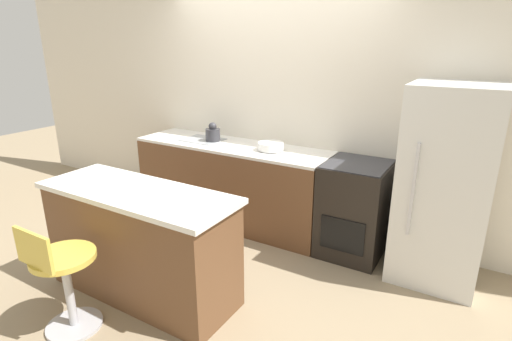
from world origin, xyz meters
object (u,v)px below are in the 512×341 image
at_px(refrigerator, 445,186).
at_px(mixing_bowl, 271,146).
at_px(kettle, 213,133).
at_px(stool_chair, 63,278).
at_px(oven_range, 354,209).

bearing_deg(refrigerator, mixing_bowl, 178.97).
bearing_deg(refrigerator, kettle, 179.29).
distance_m(stool_chair, kettle, 2.21).
bearing_deg(stool_chair, refrigerator, 44.59).
distance_m(refrigerator, stool_chair, 3.00).
bearing_deg(stool_chair, kettle, 97.34).
xyz_separation_m(refrigerator, mixing_bowl, (-1.65, 0.03, 0.11)).
bearing_deg(oven_range, refrigerator, -1.94).
xyz_separation_m(kettle, mixing_bowl, (0.74, 0.00, -0.05)).
bearing_deg(refrigerator, oven_range, 178.06).
xyz_separation_m(refrigerator, stool_chair, (-2.12, -2.09, -0.41)).
bearing_deg(mixing_bowl, refrigerator, -1.03).
distance_m(refrigerator, kettle, 2.40).
height_order(oven_range, mixing_bowl, mixing_bowl).
xyz_separation_m(oven_range, kettle, (-1.65, 0.00, 0.54)).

